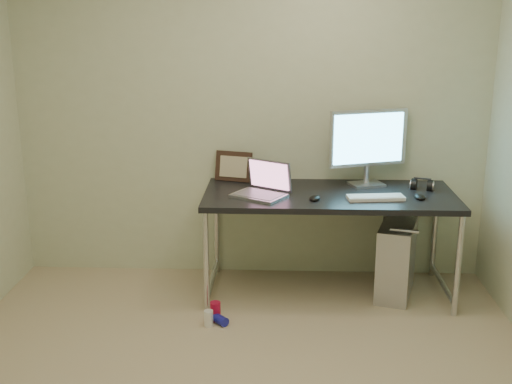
% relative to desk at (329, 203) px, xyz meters
% --- Properties ---
extents(wall_back, '(3.50, 0.02, 2.50)m').
position_rel_desk_xyz_m(wall_back, '(-0.57, 0.38, 0.57)').
color(wall_back, beige).
rests_on(wall_back, ground).
extents(desk, '(1.75, 0.77, 0.75)m').
position_rel_desk_xyz_m(desk, '(0.00, 0.00, 0.00)').
color(desk, black).
rests_on(desk, ground).
extents(tower_computer, '(0.36, 0.56, 0.57)m').
position_rel_desk_xyz_m(tower_computer, '(0.49, -0.01, -0.41)').
color(tower_computer, silver).
rests_on(tower_computer, ground).
extents(cable_a, '(0.01, 0.16, 0.69)m').
position_rel_desk_xyz_m(cable_a, '(0.44, 0.33, -0.28)').
color(cable_a, black).
rests_on(cable_a, ground).
extents(cable_b, '(0.02, 0.11, 0.71)m').
position_rel_desk_xyz_m(cable_b, '(0.53, 0.31, -0.30)').
color(cable_b, black).
rests_on(cable_b, ground).
extents(can_red, '(0.09, 0.09, 0.13)m').
position_rel_desk_xyz_m(can_red, '(-0.76, -0.48, -0.61)').
color(can_red, '#B80E36').
rests_on(can_red, ground).
extents(can_white, '(0.07, 0.07, 0.11)m').
position_rel_desk_xyz_m(can_white, '(-0.80, -0.57, -0.62)').
color(can_white, white).
rests_on(can_white, ground).
extents(can_blue, '(0.12, 0.12, 0.06)m').
position_rel_desk_xyz_m(can_blue, '(-0.73, -0.53, -0.65)').
color(can_blue, '#1C1FA2').
rests_on(can_blue, ground).
extents(laptop, '(0.44, 0.41, 0.24)m').
position_rel_desk_xyz_m(laptop, '(-0.46, -0.07, 0.13)').
color(laptop, '#BBBBC3').
rests_on(laptop, desk).
extents(monitor, '(0.57, 0.25, 0.55)m').
position_rel_desk_xyz_m(monitor, '(0.28, 0.23, 0.40)').
color(monitor, '#BBBBC3').
rests_on(monitor, desk).
extents(keyboard, '(0.39, 0.17, 0.02)m').
position_rel_desk_xyz_m(keyboard, '(0.30, -0.14, 0.08)').
color(keyboard, white).
rests_on(keyboard, desk).
extents(mouse_right, '(0.07, 0.11, 0.04)m').
position_rel_desk_xyz_m(mouse_right, '(0.60, -0.11, 0.09)').
color(mouse_right, black).
rests_on(mouse_right, desk).
extents(mouse_left, '(0.10, 0.13, 0.04)m').
position_rel_desk_xyz_m(mouse_left, '(-0.11, -0.17, 0.09)').
color(mouse_left, black).
rests_on(mouse_left, desk).
extents(headphones, '(0.18, 0.10, 0.10)m').
position_rel_desk_xyz_m(headphones, '(0.67, 0.13, 0.10)').
color(headphones, black).
rests_on(headphones, desk).
extents(picture_frame, '(0.29, 0.15, 0.22)m').
position_rel_desk_xyz_m(picture_frame, '(-0.70, 0.31, 0.18)').
color(picture_frame, black).
rests_on(picture_frame, desk).
extents(webcam, '(0.04, 0.03, 0.12)m').
position_rel_desk_xyz_m(webcam, '(-0.40, 0.24, 0.16)').
color(webcam, silver).
rests_on(webcam, desk).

